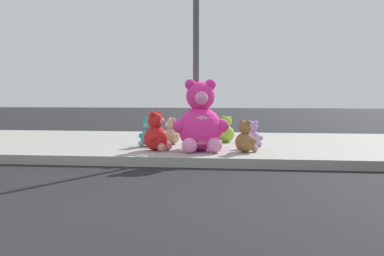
# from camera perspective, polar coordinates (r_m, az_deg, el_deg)

# --- Properties ---
(ground_plane) EXTENTS (60.00, 60.00, 0.00)m
(ground_plane) POSITION_cam_1_polar(r_m,az_deg,el_deg) (4.12, -20.84, -11.46)
(ground_plane) COLOR black
(sidewalk) EXTENTS (28.00, 4.40, 0.15)m
(sidewalk) POSITION_cam_1_polar(r_m,az_deg,el_deg) (8.96, -5.30, -2.17)
(sidewalk) COLOR #9E9B93
(sidewalk) RESTS_ON ground_plane
(sign_pole) EXTENTS (0.56, 0.11, 3.20)m
(sign_pole) POSITION_cam_1_polar(r_m,az_deg,el_deg) (7.98, 0.52, 9.78)
(sign_pole) COLOR #4C4C51
(sign_pole) RESTS_ON sidewalk
(plush_pink_large) EXTENTS (0.91, 0.84, 1.20)m
(plush_pink_large) POSITION_cam_1_polar(r_m,az_deg,el_deg) (7.37, 1.10, 0.73)
(plush_pink_large) COLOR #F22D93
(plush_pink_large) RESTS_ON sidewalk
(plush_lime) EXTENTS (0.37, 0.38, 0.52)m
(plush_lime) POSITION_cam_1_polar(r_m,az_deg,el_deg) (8.77, 4.38, -0.45)
(plush_lime) COLOR #8CD133
(plush_lime) RESTS_ON sidewalk
(plush_tan) EXTENTS (0.36, 0.35, 0.50)m
(plush_tan) POSITION_cam_1_polar(r_m,az_deg,el_deg) (8.38, -2.71, -0.72)
(plush_tan) COLOR tan
(plush_tan) RESTS_ON sidewalk
(plush_lavender) EXTENTS (0.35, 0.35, 0.48)m
(plush_lavender) POSITION_cam_1_polar(r_m,az_deg,el_deg) (8.00, 7.82, -1.07)
(plush_lavender) COLOR #B28CD8
(plush_lavender) RESTS_ON sidewalk
(plush_teal) EXTENTS (0.38, 0.37, 0.52)m
(plush_teal) POSITION_cam_1_polar(r_m,az_deg,el_deg) (8.11, -5.57, -0.86)
(plush_teal) COLOR teal
(plush_teal) RESTS_ON sidewalk
(plush_red) EXTENTS (0.47, 0.49, 0.66)m
(plush_red) POSITION_cam_1_polar(r_m,az_deg,el_deg) (7.48, -4.55, -0.87)
(plush_red) COLOR red
(plush_red) RESTS_ON sidewalk
(plush_brown) EXTENTS (0.38, 0.38, 0.53)m
(plush_brown) POSITION_cam_1_polar(r_m,az_deg,el_deg) (7.30, 6.91, -1.44)
(plush_brown) COLOR olive
(plush_brown) RESTS_ON sidewalk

